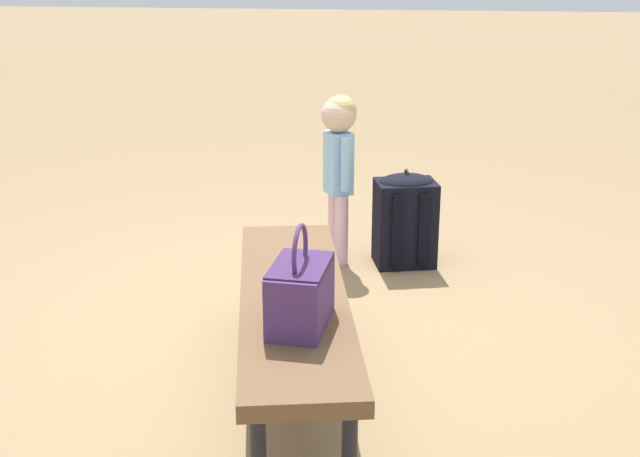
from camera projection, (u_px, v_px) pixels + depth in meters
name	position (u px, v px, depth m)	size (l,w,h in m)	color
ground_plane	(295.00, 322.00, 3.95)	(40.00, 40.00, 0.00)	#8C704C
park_bench	(294.00, 307.00, 3.16)	(1.65, 0.71, 0.45)	brown
handbag	(300.00, 292.00, 2.84)	(0.33, 0.20, 0.37)	#4C2D66
child_standing	(339.00, 153.00, 4.52)	(0.23, 0.19, 0.94)	#E5B2C6
backpack_large	(405.00, 217.00, 4.59)	(0.34, 0.37, 0.55)	black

